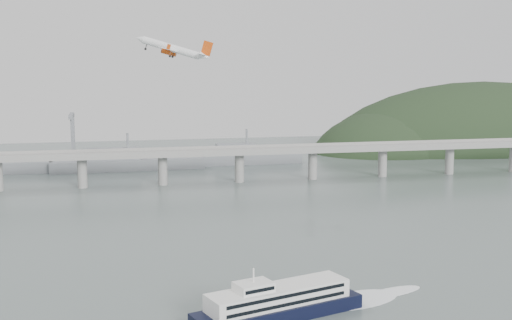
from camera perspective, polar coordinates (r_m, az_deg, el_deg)
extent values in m
plane|color=#566462|center=(255.60, 2.63, -9.79)|extent=(900.00, 900.00, 0.00)
cube|color=gray|center=(443.22, -3.94, 0.62)|extent=(800.00, 22.00, 2.20)
cube|color=gray|center=(432.65, -3.75, 0.70)|extent=(800.00, 0.60, 1.80)
cube|color=gray|center=(453.26, -4.14, 1.05)|extent=(800.00, 0.60, 1.80)
cylinder|color=gray|center=(440.73, -14.28, -1.04)|extent=(6.00, 6.00, 21.00)
cylinder|color=gray|center=(441.55, -7.78, -0.84)|extent=(6.00, 6.00, 21.00)
cylinder|color=gray|center=(447.99, -1.40, -0.63)|extent=(6.00, 6.00, 21.00)
cylinder|color=gray|center=(459.81, 4.74, -0.43)|extent=(6.00, 6.00, 21.00)
cylinder|color=gray|center=(476.61, 10.50, -0.23)|extent=(6.00, 6.00, 21.00)
cylinder|color=gray|center=(497.88, 15.82, -0.04)|extent=(6.00, 6.00, 21.00)
ellipsoid|color=black|center=(662.48, 18.13, -0.52)|extent=(320.00, 150.00, 156.00)
ellipsoid|color=black|center=(610.28, 10.90, -0.41)|extent=(140.00, 110.00, 96.00)
cube|color=slate|center=(505.59, -10.60, -0.37)|extent=(110.55, 21.43, 8.00)
cube|color=slate|center=(504.31, -11.87, 0.49)|extent=(39.01, 16.73, 8.00)
cylinder|color=slate|center=(503.44, -10.65, 1.43)|extent=(1.60, 1.60, 14.00)
cube|color=slate|center=(525.38, -0.78, 0.10)|extent=(85.00, 13.60, 8.00)
cube|color=slate|center=(522.70, -1.69, 0.94)|extent=(29.75, 11.90, 8.00)
cylinder|color=slate|center=(523.32, -0.78, 1.83)|extent=(1.60, 1.60, 14.00)
cube|color=slate|center=(538.78, -15.01, 1.74)|extent=(3.00, 3.00, 40.00)
cube|color=slate|center=(527.13, -15.14, 3.56)|extent=(3.00, 28.00, 3.00)
cube|color=black|center=(218.01, 1.87, -12.43)|extent=(57.07, 29.92, 4.45)
cube|color=white|center=(216.28, 1.88, -11.19)|extent=(47.91, 25.05, 5.57)
cube|color=black|center=(211.33, 2.70, -11.25)|extent=(40.29, 13.25, 1.11)
cube|color=black|center=(212.24, 2.70, -11.93)|extent=(40.29, 13.25, 1.11)
cube|color=black|center=(220.33, 1.09, -10.41)|extent=(40.29, 13.25, 1.11)
cube|color=black|center=(221.20, 1.09, -11.07)|extent=(40.29, 13.25, 1.11)
cube|color=white|center=(210.56, -0.21, -10.52)|extent=(13.00, 10.85, 2.89)
cube|color=black|center=(207.33, 0.35, -10.82)|extent=(9.57, 3.23, 1.11)
cylinder|color=white|center=(209.43, -0.21, -9.59)|extent=(0.70, 0.70, 4.45)
ellipsoid|color=white|center=(235.78, 8.44, -11.45)|extent=(35.45, 25.16, 0.22)
ellipsoid|color=white|center=(245.32, 11.34, -10.72)|extent=(25.35, 15.06, 0.22)
cylinder|color=white|center=(343.21, -7.07, 9.25)|extent=(28.22, 14.74, 11.64)
cone|color=white|center=(347.72, -9.67, 9.94)|extent=(6.10, 5.37, 4.80)
cone|color=white|center=(339.35, -4.30, 8.59)|extent=(6.85, 5.37, 5.08)
cube|color=white|center=(342.96, -6.95, 9.04)|extent=(16.33, 35.13, 3.56)
cube|color=white|center=(339.56, -4.43, 8.76)|extent=(7.15, 12.89, 1.79)
cube|color=#C7440D|center=(339.37, -4.11, 9.27)|extent=(6.22, 2.17, 7.80)
cylinder|color=#C7440D|center=(348.90, -7.03, 8.82)|extent=(5.41, 4.07, 3.53)
cylinder|color=black|center=(349.44, -7.37, 8.91)|extent=(1.77, 2.53, 2.41)
cube|color=white|center=(348.89, -6.98, 8.99)|extent=(2.78, 1.15, 1.93)
cylinder|color=#C7440D|center=(337.81, -7.50, 8.93)|extent=(5.41, 4.07, 3.53)
cylinder|color=black|center=(338.37, -7.85, 9.02)|extent=(1.77, 2.53, 2.41)
cube|color=white|center=(337.80, -7.45, 9.10)|extent=(2.78, 1.15, 1.93)
cylinder|color=black|center=(345.60, -6.92, 8.72)|extent=(1.15, 0.59, 2.52)
cylinder|color=black|center=(345.61, -6.97, 8.53)|extent=(1.49, 0.82, 1.43)
cylinder|color=black|center=(340.35, -7.14, 8.76)|extent=(1.15, 0.59, 2.52)
cylinder|color=black|center=(340.36, -7.19, 8.58)|extent=(1.49, 0.82, 1.43)
cylinder|color=black|center=(346.54, -9.15, 9.31)|extent=(1.15, 0.59, 2.52)
cylinder|color=black|center=(346.56, -9.20, 9.12)|extent=(1.49, 0.82, 1.43)
cube|color=#C7440D|center=(359.65, -5.90, 8.98)|extent=(2.26, 0.85, 2.87)
cube|color=#C7440D|center=(325.29, -7.29, 9.34)|extent=(2.26, 0.85, 2.87)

